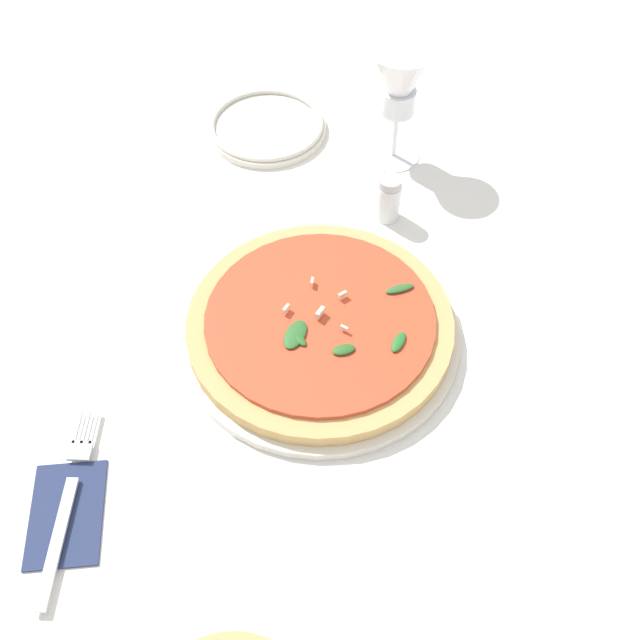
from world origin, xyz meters
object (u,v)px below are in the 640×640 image
Objects in this scene: wine_glass at (400,87)px; shaker_pepper at (389,199)px; pizza_arugula_main at (320,327)px; fork at (67,503)px; side_plate_white at (266,127)px.

wine_glass is 0.15m from shaker_pepper.
shaker_pepper reaches higher than pizza_arugula_main.
shaker_pepper is (0.35, -0.41, 0.03)m from fork.
pizza_arugula_main is 1.87× the size of side_plate_white.
shaker_pepper is (-0.12, 0.04, -0.08)m from wine_glass.
shaker_pepper is at bearing 162.98° from wine_glass.
pizza_arugula_main is at bearing -178.16° from side_plate_white.
side_plate_white is at bearing 33.02° from shaker_pepper.
fork is at bearing 153.92° from side_plate_white.
shaker_pepper is (0.18, -0.13, 0.02)m from pizza_arugula_main.
pizza_arugula_main reaches higher than side_plate_white.
wine_glass is 2.57× the size of shaker_pepper.
pizza_arugula_main is 0.34m from fork.
side_plate_white reaches higher than fork.
pizza_arugula_main is 0.40m from side_plate_white.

